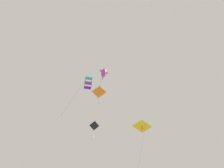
{
  "coord_description": "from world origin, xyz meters",
  "views": [
    {
      "loc": [
        2.52,
        -20.45,
        6.26
      ],
      "look_at": [
        -1.36,
        0.92,
        33.42
      ],
      "focal_mm": 41.99,
      "sensor_mm": 36.0,
      "label": 1
    }
  ],
  "objects_px": {
    "kite_fish_far_centre": "(104,73)",
    "kite_diamond_near_right": "(99,92)",
    "kite_delta_near_left": "(142,127)",
    "kite_diamond_upper_right": "(94,126)",
    "kite_box_mid_left": "(88,83)"
  },
  "relations": [
    {
      "from": "kite_delta_near_left",
      "to": "kite_fish_far_centre",
      "type": "distance_m",
      "value": 11.0
    },
    {
      "from": "kite_diamond_upper_right",
      "to": "kite_box_mid_left",
      "type": "height_order",
      "value": "kite_diamond_upper_right"
    },
    {
      "from": "kite_diamond_upper_right",
      "to": "kite_diamond_near_right",
      "type": "height_order",
      "value": "kite_diamond_near_right"
    },
    {
      "from": "kite_diamond_upper_right",
      "to": "kite_delta_near_left",
      "type": "relative_size",
      "value": 0.42
    },
    {
      "from": "kite_fish_far_centre",
      "to": "kite_diamond_near_right",
      "type": "xyz_separation_m",
      "value": [
        -3.25,
        10.86,
        10.12
      ]
    },
    {
      "from": "kite_delta_near_left",
      "to": "kite_diamond_near_right",
      "type": "bearing_deg",
      "value": 161.38
    },
    {
      "from": "kite_fish_far_centre",
      "to": "kite_diamond_near_right",
      "type": "height_order",
      "value": "kite_diamond_near_right"
    },
    {
      "from": "kite_diamond_upper_right",
      "to": "kite_fish_far_centre",
      "type": "height_order",
      "value": "kite_diamond_upper_right"
    },
    {
      "from": "kite_delta_near_left",
      "to": "kite_fish_far_centre",
      "type": "height_order",
      "value": "kite_delta_near_left"
    },
    {
      "from": "kite_delta_near_left",
      "to": "kite_diamond_near_right",
      "type": "height_order",
      "value": "kite_diamond_near_right"
    },
    {
      "from": "kite_delta_near_left",
      "to": "kite_box_mid_left",
      "type": "height_order",
      "value": "kite_box_mid_left"
    },
    {
      "from": "kite_delta_near_left",
      "to": "kite_box_mid_left",
      "type": "distance_m",
      "value": 9.75
    },
    {
      "from": "kite_diamond_upper_right",
      "to": "kite_delta_near_left",
      "type": "height_order",
      "value": "kite_diamond_upper_right"
    },
    {
      "from": "kite_diamond_upper_right",
      "to": "kite_delta_near_left",
      "type": "distance_m",
      "value": 7.64
    },
    {
      "from": "kite_delta_near_left",
      "to": "kite_box_mid_left",
      "type": "xyz_separation_m",
      "value": [
        -5.54,
        -7.99,
        0.73
      ]
    }
  ]
}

